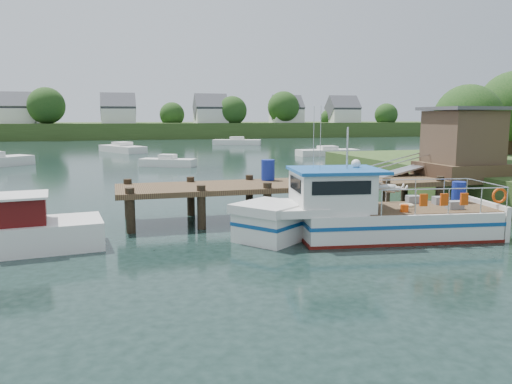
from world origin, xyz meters
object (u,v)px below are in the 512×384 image
object	(u,v)px
moored_far	(237,142)
moored_b	(168,162)
moored_d	(122,148)
lobster_boat	(363,214)
moored_c	(327,152)
dock	(413,159)

from	to	relation	value
moored_far	moored_b	bearing A→B (deg)	-107.13
moored_b	moored_d	world-z (taller)	moored_d
moored_d	lobster_boat	bearing A→B (deg)	-78.82
moored_c	dock	bearing A→B (deg)	-97.79
moored_b	moored_d	size ratio (longest dim) A/B	0.64
dock	lobster_boat	xyz separation A→B (m)	(-4.52, -4.16, -1.44)
dock	moored_far	bearing A→B (deg)	84.72
moored_c	moored_d	world-z (taller)	moored_d
moored_c	moored_d	distance (m)	23.47
moored_c	moored_far	bearing A→B (deg)	110.00
moored_far	moored_c	distance (m)	23.15
lobster_boat	dock	bearing A→B (deg)	50.55
moored_c	moored_d	bearing A→B (deg)	161.16
moored_far	lobster_boat	bearing A→B (deg)	-92.84
moored_far	moored_d	distance (m)	20.13
dock	moored_b	world-z (taller)	dock
lobster_boat	moored_d	distance (m)	45.28
moored_b	moored_far	bearing A→B (deg)	58.89
lobster_boat	moored_far	world-z (taller)	lobster_boat
moored_far	moored_b	xyz separation A→B (m)	(-13.12, -29.89, -0.06)
moored_far	moored_d	bearing A→B (deg)	-138.04
lobster_boat	moored_c	bearing A→B (deg)	75.91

